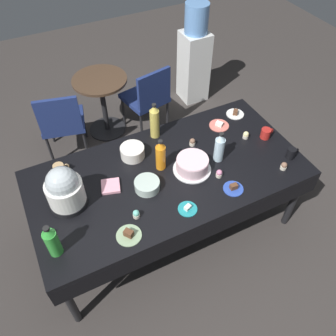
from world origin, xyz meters
TOP-DOWN VIEW (x-y plane):
  - ground at (0.00, 0.00)m, footprint 9.00×9.00m
  - potluck_table at (0.00, 0.00)m, footprint 2.20×1.10m
  - frosted_layer_cake at (0.18, -0.06)m, footprint 0.31×0.31m
  - slow_cooker at (-0.79, 0.05)m, footprint 0.28×0.28m
  - glass_salad_bowl at (-0.22, -0.08)m, footprint 0.19×0.19m
  - ceramic_snack_bowl at (-0.18, 0.29)m, footprint 0.20×0.20m
  - dessert_plate_white at (0.89, 0.38)m, footprint 0.17×0.17m
  - dessert_plate_sage at (-0.50, -0.40)m, footprint 0.18×0.18m
  - dessert_plate_teal at (-0.03, -0.39)m, footprint 0.14×0.14m
  - dessert_plate_cobalt at (0.37, -0.38)m, footprint 0.16×0.16m
  - dessert_plate_coral at (0.67, 0.30)m, footprint 0.18×0.18m
  - cupcake_vanilla at (0.79, 0.06)m, footprint 0.05×0.05m
  - cupcake_berry at (0.85, -0.38)m, footprint 0.05×0.05m
  - cupcake_rose at (0.33, 0.19)m, footprint 0.05×0.05m
  - cupcake_mint at (-1.00, -0.16)m, footprint 0.05×0.05m
  - cupcake_cocoa at (0.34, -0.22)m, footprint 0.05×0.05m
  - cupcake_lemon at (-0.39, -0.28)m, footprint 0.05×0.05m
  - soda_bottle_orange_juice at (-0.03, 0.08)m, footprint 0.08×0.08m
  - soda_bottle_water at (0.44, -0.05)m, footprint 0.08×0.08m
  - soda_bottle_lime_soda at (-0.97, -0.30)m, footprint 0.09×0.09m
  - soda_bottle_ginger_ale at (0.09, 0.44)m, footprint 0.08×0.08m
  - coffee_mug_black at (0.98, -0.30)m, footprint 0.11×0.07m
  - coffee_mug_tan at (-0.77, 0.38)m, footprint 0.13×0.09m
  - coffee_mug_red at (0.95, -0.01)m, footprint 0.12×0.08m
  - paper_napkin_stack at (-0.46, 0.06)m, footprint 0.17×0.17m
  - maroon_chair_left at (-0.57, 1.35)m, footprint 0.53×0.53m
  - maroon_chair_right at (0.42, 1.35)m, footprint 0.52×0.52m
  - round_cafe_table at (-0.05, 1.57)m, footprint 0.60×0.60m
  - water_cooler at (1.22, 1.71)m, footprint 0.32×0.32m

SIDE VIEW (x-z plane):
  - ground at x=0.00m, z-range 0.00..0.00m
  - maroon_chair_left at x=-0.57m, z-range 0.07..0.92m
  - maroon_chair_right at x=0.42m, z-range 0.07..0.92m
  - round_cafe_table at x=-0.05m, z-range 0.14..0.86m
  - water_cooler at x=1.22m, z-range -0.03..1.21m
  - potluck_table at x=0.00m, z-range 0.31..1.06m
  - dessert_plate_teal at x=-0.03m, z-range 0.74..0.78m
  - dessert_plate_coral at x=0.67m, z-range 0.74..0.78m
  - dessert_plate_white at x=0.89m, z-range 0.74..0.78m
  - paper_napkin_stack at x=-0.46m, z-range 0.75..0.77m
  - dessert_plate_cobalt at x=0.37m, z-range 0.74..0.79m
  - dessert_plate_sage at x=-0.50m, z-range 0.74..0.79m
  - cupcake_vanilla at x=0.79m, z-range 0.75..0.82m
  - cupcake_berry at x=0.85m, z-range 0.75..0.82m
  - cupcake_rose at x=0.33m, z-range 0.75..0.82m
  - cupcake_mint at x=-1.00m, z-range 0.75..0.82m
  - cupcake_cocoa at x=0.34m, z-range 0.75..0.82m
  - cupcake_lemon at x=-0.39m, z-range 0.75..0.82m
  - glass_salad_bowl at x=-0.22m, z-range 0.75..0.82m
  - coffee_mug_tan at x=-0.77m, z-range 0.75..0.84m
  - coffee_mug_red at x=0.95m, z-range 0.75..0.84m
  - coffee_mug_black at x=0.98m, z-range 0.75..0.85m
  - ceramic_snack_bowl at x=-0.18m, z-range 0.75..0.85m
  - frosted_layer_cake at x=0.18m, z-range 0.75..0.87m
  - soda_bottle_water at x=0.44m, z-range 0.74..1.02m
  - soda_bottle_lime_soda at x=-0.97m, z-range 0.74..1.02m
  - soda_bottle_orange_juice at x=-0.03m, z-range 0.74..1.03m
  - soda_bottle_ginger_ale at x=0.09m, z-range 0.74..1.08m
  - slow_cooker at x=-0.79m, z-range 0.74..1.09m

